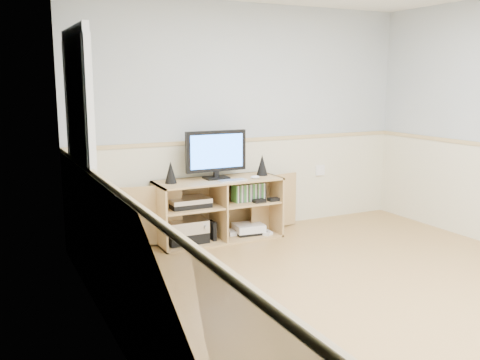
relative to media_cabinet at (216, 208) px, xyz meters
name	(u,v)px	position (x,y,z in m)	size (l,w,h in m)	color
room	(367,141)	(0.41, -1.91, 0.88)	(4.04, 4.54, 2.54)	tan
media_cabinet	(216,208)	(0.00, 0.00, 0.00)	(2.08, 0.50, 0.65)	tan
monitor	(216,153)	(0.00, -0.01, 0.60)	(0.67, 0.18, 0.51)	black
speaker_left	(171,172)	(-0.51, -0.04, 0.43)	(0.12, 0.12, 0.22)	black
speaker_right	(262,165)	(0.54, -0.04, 0.43)	(0.12, 0.12, 0.23)	black
keyboard	(233,180)	(0.10, -0.20, 0.32)	(0.29, 0.12, 0.01)	silver
mouse	(255,177)	(0.37, -0.20, 0.34)	(0.10, 0.06, 0.04)	white
av_components	(187,223)	(-0.35, -0.06, -0.11)	(0.51, 0.31, 0.47)	black
game_consoles	(247,229)	(0.34, -0.07, -0.26)	(0.45, 0.30, 0.11)	white
game_cases	(249,192)	(0.35, -0.08, 0.15)	(0.36, 0.14, 0.19)	#3F8C3F
wall_outlet	(320,170)	(1.47, 0.20, 0.27)	(0.12, 0.03, 0.12)	white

